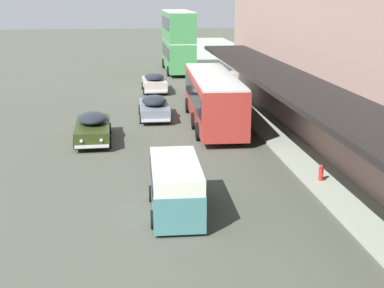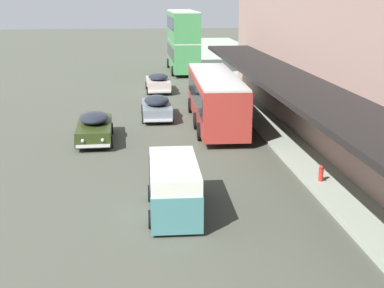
# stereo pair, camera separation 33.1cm
# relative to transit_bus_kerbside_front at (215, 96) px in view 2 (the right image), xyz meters

# --- Properties ---
(transit_bus_kerbside_front) EXTENTS (3.03, 11.20, 3.13)m
(transit_bus_kerbside_front) POSITION_rel_transit_bus_kerbside_front_xyz_m (0.00, 0.00, 0.00)
(transit_bus_kerbside_front) COLOR #AF332C
(transit_bus_kerbside_front) RESTS_ON ground
(transit_bus_kerbside_rear) EXTENTS (2.85, 9.68, 6.15)m
(transit_bus_kerbside_rear) POSITION_rel_transit_bus_kerbside_front_xyz_m (0.17, 23.48, 1.52)
(transit_bus_kerbside_rear) COLOR #449553
(transit_bus_kerbside_rear) RESTS_ON ground
(sedan_far_back) EXTENTS (2.04, 4.97, 1.52)m
(sedan_far_back) POSITION_rel_transit_bus_kerbside_front_xyz_m (-7.12, -2.81, -1.04)
(sedan_far_back) COLOR #2D3B16
(sedan_far_back) RESTS_ON ground
(sedan_trailing_mid) EXTENTS (2.02, 4.45, 1.53)m
(sedan_trailing_mid) POSITION_rel_transit_bus_kerbside_front_xyz_m (-2.93, 12.05, -1.03)
(sedan_trailing_mid) COLOR beige
(sedan_trailing_mid) RESTS_ON ground
(sedan_oncoming_rear) EXTENTS (1.86, 4.30, 1.51)m
(sedan_oncoming_rear) POSITION_rel_transit_bus_kerbside_front_xyz_m (0.42, 8.26, -1.05)
(sedan_oncoming_rear) COLOR black
(sedan_oncoming_rear) RESTS_ON ground
(sedan_lead_near) EXTENTS (1.98, 4.55, 1.53)m
(sedan_lead_near) POSITION_rel_transit_bus_kerbside_front_xyz_m (-3.48, 2.23, -1.05)
(sedan_lead_near) COLOR gray
(sedan_lead_near) RESTS_ON ground
(vw_van) EXTENTS (1.98, 4.59, 1.96)m
(vw_van) POSITION_rel_transit_bus_kerbside_front_xyz_m (-3.54, -13.24, -0.70)
(vw_van) COLOR teal
(vw_van) RESTS_ON ground
(fire_hydrant) EXTENTS (0.20, 0.40, 0.70)m
(fire_hydrant) POSITION_rel_transit_bus_kerbside_front_xyz_m (2.89, -10.97, -1.30)
(fire_hydrant) COLOR red
(fire_hydrant) RESTS_ON sidewalk_kerb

